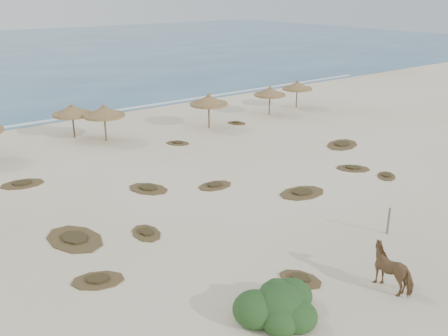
% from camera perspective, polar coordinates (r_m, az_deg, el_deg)
% --- Properties ---
extents(ground, '(160.00, 160.00, 0.00)m').
position_cam_1_polar(ground, '(23.26, 8.31, -6.53)').
color(ground, '#F5E6C9').
rests_on(ground, ground).
extents(foam_line, '(70.00, 0.60, 0.01)m').
position_cam_1_polar(foam_line, '(44.36, -16.19, 5.72)').
color(foam_line, silver).
rests_on(foam_line, ground).
extents(palapa_2, '(3.48, 3.48, 2.59)m').
position_cam_1_polar(palapa_2, '(37.37, -16.99, 6.26)').
color(palapa_2, '#4F3A29').
rests_on(palapa_2, ground).
extents(palapa_3, '(3.62, 3.62, 2.71)m').
position_cam_1_polar(palapa_3, '(36.04, -13.56, 6.25)').
color(palapa_3, '#4F3A29').
rests_on(palapa_3, ground).
extents(palapa_4, '(2.96, 2.96, 2.75)m').
position_cam_1_polar(palapa_4, '(38.52, -1.75, 7.70)').
color(palapa_4, '#4F3A29').
rests_on(palapa_4, ground).
extents(palapa_5, '(3.45, 3.45, 2.52)m').
position_cam_1_polar(palapa_5, '(42.87, 5.26, 8.63)').
color(palapa_5, '#4F3A29').
rests_on(palapa_5, ground).
extents(palapa_6, '(3.35, 3.35, 2.54)m').
position_cam_1_polar(palapa_6, '(45.82, 8.37, 9.25)').
color(palapa_6, '#4F3A29').
rests_on(palapa_6, ground).
extents(horse, '(0.93, 1.89, 1.57)m').
position_cam_1_polar(horse, '(19.24, 18.80, -10.81)').
color(horse, brown).
rests_on(horse, ground).
extents(fence_post_near, '(0.11, 0.11, 1.25)m').
position_cam_1_polar(fence_post_near, '(23.18, 18.29, -5.77)').
color(fence_post_near, '#6F6253').
rests_on(fence_post_near, ground).
extents(bush, '(3.00, 2.64, 1.34)m').
position_cam_1_polar(bush, '(17.07, 6.27, -15.39)').
color(bush, '#285022').
rests_on(bush, ground).
extents(scrub_0, '(2.33, 2.01, 0.16)m').
position_cam_1_polar(scrub_0, '(19.54, -14.21, -12.31)').
color(scrub_0, brown).
rests_on(scrub_0, ground).
extents(scrub_1, '(2.59, 3.45, 0.16)m').
position_cam_1_polar(scrub_1, '(22.72, -16.69, -7.74)').
color(scrub_1, brown).
rests_on(scrub_1, ground).
extents(scrub_2, '(1.38, 1.93, 0.16)m').
position_cam_1_polar(scrub_2, '(22.53, -8.87, -7.33)').
color(scrub_2, brown).
rests_on(scrub_2, ground).
extents(scrub_3, '(2.06, 1.41, 0.16)m').
position_cam_1_polar(scrub_3, '(27.40, -1.03, -2.00)').
color(scrub_3, brown).
rests_on(scrub_3, ground).
extents(scrub_4, '(2.32, 2.35, 0.16)m').
position_cam_1_polar(scrub_4, '(30.98, 14.53, -0.02)').
color(scrub_4, brown).
rests_on(scrub_4, ground).
extents(scrub_5, '(3.36, 2.74, 0.16)m').
position_cam_1_polar(scrub_5, '(35.52, 13.35, 2.63)').
color(scrub_5, brown).
rests_on(scrub_5, ground).
extents(scrub_6, '(2.61, 1.99, 0.16)m').
position_cam_1_polar(scrub_6, '(29.80, -22.05, -1.68)').
color(scrub_6, brown).
rests_on(scrub_6, ground).
extents(scrub_7, '(1.88, 2.00, 0.16)m').
position_cam_1_polar(scrub_7, '(35.07, -5.30, 2.87)').
color(scrub_7, brown).
rests_on(scrub_7, ground).
extents(scrub_9, '(2.85, 2.06, 0.16)m').
position_cam_1_polar(scrub_9, '(26.77, 8.93, -2.80)').
color(scrub_9, brown).
rests_on(scrub_9, ground).
extents(scrub_10, '(1.63, 1.86, 0.16)m').
position_cam_1_polar(scrub_10, '(40.22, 1.46, 5.17)').
color(scrub_10, brown).
rests_on(scrub_10, ground).
extents(scrub_11, '(1.58, 1.96, 0.16)m').
position_cam_1_polar(scrub_11, '(19.26, 8.71, -12.41)').
color(scrub_11, brown).
rests_on(scrub_11, ground).
extents(scrub_12, '(1.86, 1.76, 0.16)m').
position_cam_1_polar(scrub_12, '(30.26, 18.07, -0.86)').
color(scrub_12, brown).
rests_on(scrub_12, ground).
extents(scrub_13, '(2.39, 2.76, 0.16)m').
position_cam_1_polar(scrub_13, '(27.28, -8.66, -2.33)').
color(scrub_13, brown).
rests_on(scrub_13, ground).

